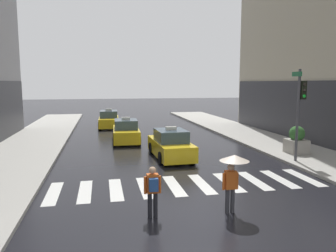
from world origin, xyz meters
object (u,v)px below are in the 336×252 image
Objects in this scene: taxi_lead at (171,145)px; taxi_third at (109,120)px; pedestrian_with_backpack at (153,188)px; planter_near_corner at (297,141)px; pedestrian_with_umbrella at (233,168)px; traffic_light_pole at (300,102)px; taxi_second at (126,132)px.

taxi_third is (-3.13, 13.82, 0.00)m from taxi_lead.
pedestrian_with_backpack is 1.03× the size of planter_near_corner.
traffic_light_pole is at bearing 43.00° from pedestrian_with_umbrella.
pedestrian_with_backpack is at bearing -143.12° from planter_near_corner.
planter_near_corner reaches higher than pedestrian_with_backpack.
planter_near_corner is at bearing -6.78° from taxi_lead.
traffic_light_pole is at bearing -44.77° from taxi_second.
planter_near_corner is at bearing -54.41° from taxi_third.
taxi_lead is 14.17m from taxi_third.
taxi_second is at bearing 145.27° from planter_near_corner.
traffic_light_pole is 3.00× the size of planter_near_corner.
pedestrian_with_umbrella is at bearing -87.76° from taxi_lead.
pedestrian_with_umbrella is 1.18× the size of pedestrian_with_backpack.
pedestrian_with_umbrella is at bearing -133.83° from planter_near_corner.
pedestrian_with_backpack is at bearing -90.81° from taxi_second.
taxi_third reaches higher than planter_near_corner.
taxi_third is (-1.03, 8.12, 0.00)m from taxi_second.
pedestrian_with_umbrella is 2.68m from pedestrian_with_backpack.
traffic_light_pole is at bearing -60.16° from taxi_third.
planter_near_corner is at bearing -34.73° from taxi_second.
taxi_second is at bearing 110.27° from taxi_lead.
taxi_second is 2.79× the size of pedestrian_with_backpack.
traffic_light_pole reaches higher than pedestrian_with_umbrella.
taxi_second is (-2.10, 5.70, 0.00)m from taxi_lead.
taxi_second is at bearing 135.23° from traffic_light_pole.
planter_near_corner is (9.49, -6.57, 0.15)m from taxi_second.
taxi_second is 11.54m from planter_near_corner.
taxi_lead is 1.00× the size of taxi_second.
pedestrian_with_backpack is at bearing -105.77° from taxi_lead.
planter_near_corner is (9.68, 7.26, -0.10)m from pedestrian_with_backpack.
traffic_light_pole is 2.91× the size of pedestrian_with_backpack.
taxi_third reaches higher than pedestrian_with_backpack.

